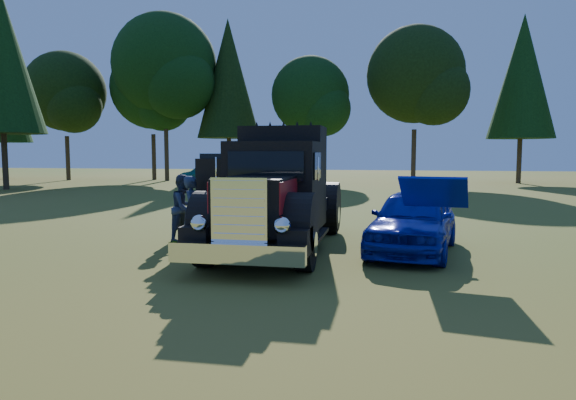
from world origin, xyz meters
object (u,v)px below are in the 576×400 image
at_px(spectator_far, 184,208).
at_px(distant_teal_car, 205,175).
at_px(hotrod_coupe, 413,220).
at_px(diamond_t_truck, 276,197).
at_px(spectator_near, 193,212).

height_order(spectator_far, distant_teal_car, spectator_far).
relative_size(hotrod_coupe, distant_teal_car, 1.17).
distance_m(diamond_t_truck, distant_teal_car, 28.17).
distance_m(hotrod_coupe, spectator_far, 5.95).
height_order(spectator_near, distant_teal_car, spectator_near).
relative_size(diamond_t_truck, distant_teal_car, 1.80).
bearing_deg(diamond_t_truck, spectator_near, -176.34).
bearing_deg(spectator_far, distant_teal_car, 33.25).
distance_m(spectator_far, distant_teal_car, 26.42).
xyz_separation_m(spectator_near, spectator_far, (-0.62, 0.95, -0.00)).
bearing_deg(distant_teal_car, spectator_near, -40.15).
xyz_separation_m(hotrod_coupe, spectator_near, (-5.31, -0.46, 0.13)).
height_order(diamond_t_truck, spectator_far, diamond_t_truck).
relative_size(diamond_t_truck, spectator_near, 4.02).
height_order(diamond_t_truck, distant_teal_car, diamond_t_truck).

